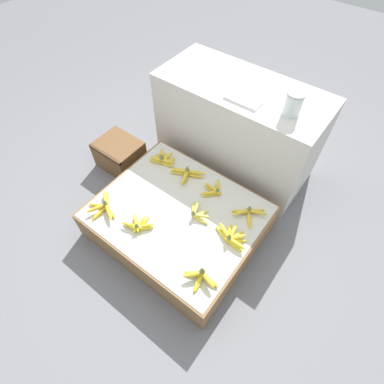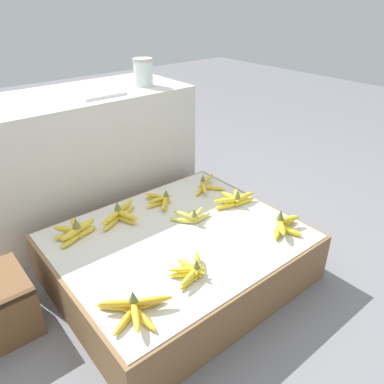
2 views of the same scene
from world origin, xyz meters
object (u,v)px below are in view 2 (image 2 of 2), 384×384
Objects in this scene: banana_bunch_middle_midright at (192,216)px; banana_bunch_back_midright at (161,200)px; banana_bunch_middle_right at (234,199)px; banana_bunch_back_midleft at (120,215)px; glass_jar at (143,72)px; banana_bunch_front_midleft at (192,270)px; banana_bunch_front_right at (284,225)px; foam_tray_white at (101,94)px; banana_bunch_back_right at (205,185)px; banana_bunch_front_left at (134,309)px; banana_bunch_back_left at (75,231)px.

banana_bunch_back_midright is (-0.03, 0.24, -0.00)m from banana_bunch_middle_midright.
banana_bunch_middle_right is 0.62m from banana_bunch_back_midleft.
glass_jar is at bearing 63.66° from banana_bunch_back_midright.
banana_bunch_front_right is at bearing -3.84° from banana_bunch_front_midleft.
banana_bunch_back_midright is at bearing -79.45° from foam_tray_white.
glass_jar reaches higher than banana_bunch_front_midleft.
banana_bunch_back_right is 1.47× the size of glass_jar.
banana_bunch_middle_midright is 1.30× the size of glass_jar.
foam_tray_white is at bearing -169.75° from glass_jar.
banana_bunch_back_right is (0.31, -0.02, 0.00)m from banana_bunch_back_midright.
banana_bunch_middle_midright is 0.80× the size of banana_bunch_back_midleft.
banana_bunch_front_left reaches higher than banana_bunch_front_midleft.
banana_bunch_front_midleft is 0.94× the size of banana_bunch_back_midright.
glass_jar is (0.49, 0.48, 0.58)m from banana_bunch_back_midleft.
banana_bunch_front_right reaches higher than banana_bunch_front_left.
banana_bunch_back_right reaches higher than banana_bunch_front_midleft.
banana_bunch_front_left is 0.67m from banana_bunch_middle_midright.
banana_bunch_back_midleft is (0.28, 0.59, 0.01)m from banana_bunch_front_left.
banana_bunch_back_midright is (0.54, 0.59, -0.00)m from banana_bunch_front_left.
banana_bunch_middle_right is at bearing -24.12° from banana_bunch_back_midleft.
banana_bunch_front_right is (0.56, -0.04, 0.01)m from banana_bunch_front_midleft.
banana_bunch_middle_right is at bearing -17.84° from banana_bunch_back_left.
banana_bunch_back_midright is (0.50, -0.01, -0.01)m from banana_bunch_back_left.
banana_bunch_back_left reaches higher than banana_bunch_front_left.
banana_bunch_back_left is 1.01× the size of banana_bunch_back_midright.
banana_bunch_middle_right reaches higher than banana_bunch_back_right.
banana_bunch_front_midleft is (0.30, 0.03, -0.00)m from banana_bunch_front_left.
banana_bunch_front_left reaches higher than banana_bunch_back_right.
banana_bunch_front_midleft is 0.78× the size of banana_bunch_back_midleft.
banana_bunch_middle_midright is (-0.29, 0.36, -0.01)m from banana_bunch_front_right.
banana_bunch_front_midleft is 1.12m from foam_tray_white.
banana_bunch_back_midleft is 1.11× the size of banana_bunch_back_right.
banana_bunch_middle_right reaches higher than banana_bunch_front_left.
banana_bunch_front_right is at bearing -0.31° from banana_bunch_front_left.
banana_bunch_front_right is at bearing -46.27° from banana_bunch_back_midleft.
banana_bunch_back_left is 0.24m from banana_bunch_back_midleft.
banana_bunch_front_left is 1.02m from banana_bunch_back_right.
banana_bunch_back_midleft is 0.90m from glass_jar.
banana_bunch_back_left is 0.78m from foam_tray_white.
foam_tray_white is at bearing 80.77° from banana_bunch_front_midleft.
banana_bunch_middle_midright is at bearing 176.47° from banana_bunch_middle_right.
glass_jar reaches higher than banana_bunch_back_midleft.
banana_bunch_middle_right is at bearing -38.77° from banana_bunch_back_midright.
banana_bunch_middle_right is at bearing -88.42° from banana_bunch_back_right.
foam_tray_white reaches higher than banana_bunch_middle_midright.
banana_bunch_front_right is at bearing -51.08° from banana_bunch_middle_midright.
banana_bunch_front_right is 0.90× the size of foam_tray_white.
banana_bunch_front_midleft is 0.94× the size of banana_bunch_back_left.
banana_bunch_back_midleft is 0.56m from banana_bunch_back_right.
foam_tray_white is at bearing 99.08° from banana_bunch_middle_midright.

